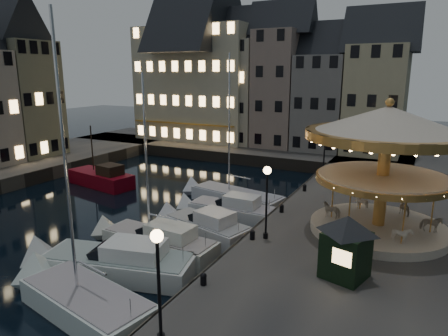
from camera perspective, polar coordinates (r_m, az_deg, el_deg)
The scene contains 29 objects.
ground at distance 25.98m, azimuth -10.19°, elevation -10.37°, with size 160.00×160.00×0.00m, color black.
quay_east at distance 26.64m, azimuth 23.96°, elevation -9.24°, with size 16.00×56.00×1.30m, color #474442.
quay_north at distance 52.87m, azimuth 1.14°, elevation 2.88°, with size 44.00×12.00×1.30m, color #474442.
quaywall_e at distance 27.99m, azimuth 7.34°, elevation -7.03°, with size 0.15×44.00×1.30m, color #47423A.
quaywall_n at distance 46.73m, azimuth 0.14°, elevation 1.46°, with size 48.00×0.15×1.30m, color #47423A.
streetlamp_a at distance 13.85m, azimuth -9.37°, elevation -14.27°, with size 0.44×0.44×4.17m.
streetlamp_b at distance 22.07m, azimuth 6.12°, elevation -3.44°, with size 0.44×0.44×4.17m.
streetlamp_c at distance 34.69m, azimuth 14.15°, elevation 2.47°, with size 0.44×0.44×4.17m.
bollard_a at distance 18.22m, azimuth -2.96°, elevation -15.48°, with size 0.30×0.30×0.57m.
bollard_b at distance 22.67m, azimuth 4.07°, elevation -9.43°, with size 0.30×0.30×0.57m.
bollard_c at distance 27.05m, azimuth 8.24°, elevation -5.67°, with size 0.30×0.30×0.57m.
bollard_d at distance 32.07m, azimuth 11.44°, elevation -2.72°, with size 0.30×0.30×0.57m.
townhouse_na at distance 59.58m, azimuth -8.15°, elevation 10.85°, with size 5.50×8.00×12.80m.
townhouse_nb at distance 56.62m, azimuth -3.55°, elevation 11.34°, with size 6.16×8.00×13.80m.
townhouse_nc at distance 53.79m, azimuth 2.13°, elevation 11.77°, with size 6.82×8.00×14.80m.
townhouse_nd at distance 51.62m, azimuth 8.07°, elevation 12.13°, with size 5.50×8.00×15.80m.
townhouse_ne at distance 50.16m, azimuth 13.99°, elevation 10.11°, with size 6.16×8.00×12.80m.
townhouse_nf at distance 49.11m, azimuth 21.01°, elevation 10.15°, with size 6.82×8.00×13.80m.
townhouse_wc at distance 50.37m, azimuth -27.25°, elevation 9.85°, with size 8.80×5.50×14.20m.
hotel_corner at distance 56.55m, azimuth -3.52°, elevation 12.86°, with size 17.60×9.00×16.80m.
motorboat_a at distance 19.86m, azimuth -19.94°, elevation -17.24°, with size 7.92×3.95×13.12m.
motorboat_b at distance 22.41m, azimuth -15.71°, elevation -12.91°, with size 9.06×4.57×2.15m.
motorboat_c at distance 24.43m, azimuth -9.97°, elevation -10.22°, with size 8.33×2.63×11.03m.
motorboat_d at distance 26.30m, azimuth -3.10°, elevation -8.35°, with size 6.99×3.83×2.15m.
motorboat_e at distance 29.15m, azimuth 0.45°, elevation -6.10°, with size 7.31×2.14×2.15m.
motorboat_f at distance 32.58m, azimuth 0.99°, elevation -4.16°, with size 8.90×3.82×11.77m.
red_fishing_boat at distance 39.17m, azimuth -17.06°, elevation -1.47°, with size 7.34×3.62×5.81m.
carousel at distance 24.02m, azimuth 22.12°, elevation 2.92°, with size 8.89×8.89×7.78m.
ticket_kiosk at distance 18.92m, azimuth 17.15°, elevation -9.27°, with size 2.86×2.86×3.36m.
Camera 1 is at (14.62, -18.77, 10.44)m, focal length 32.00 mm.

